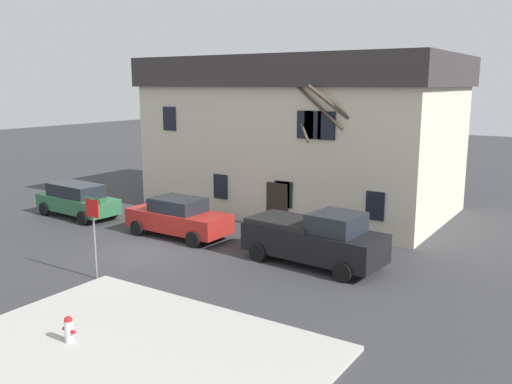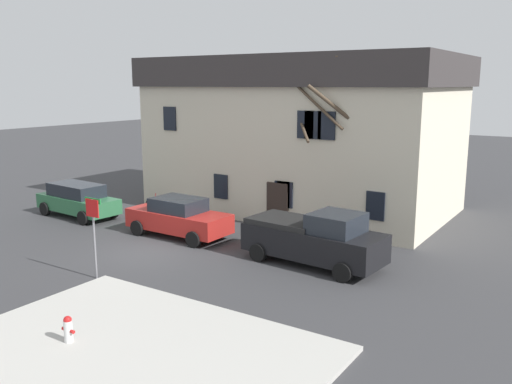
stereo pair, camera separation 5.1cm
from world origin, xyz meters
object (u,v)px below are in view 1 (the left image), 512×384
Objects in this scene: fire_hydrant at (69,329)px; bicycle_leaning at (158,206)px; building_main at (302,133)px; tree_bare_mid at (329,147)px; tree_bare_near at (330,158)px; street_sign_pole at (93,223)px; car_green_wagon at (77,200)px; pickup_truck_black at (314,238)px; car_red_sedan at (178,217)px.

fire_hydrant is 14.52m from bicycle_leaning.
tree_bare_mid is at bearing -48.47° from building_main.
fire_hydrant is at bearing -92.34° from tree_bare_near.
tree_bare_mid is 9.62m from bicycle_leaning.
tree_bare_mid is 11.17× the size of fire_hydrant.
tree_bare_mid reaches higher than tree_bare_near.
tree_bare_near is 0.84× the size of tree_bare_mid.
street_sign_pole is at bearing 131.52° from fire_hydrant.
car_green_wagon is 2.72× the size of bicycle_leaning.
tree_bare_mid is at bearing 109.93° from pickup_truck_black.
fire_hydrant is 5.19m from street_sign_pole.
fire_hydrant is at bearing -39.98° from car_green_wagon.
tree_bare_mid reaches higher than car_green_wagon.
tree_bare_near is at bearing 42.98° from car_red_sedan.
car_green_wagon is 1.00× the size of car_red_sedan.
car_green_wagon is 4.00m from bicycle_leaning.
building_main is at bearing 131.53° from tree_bare_mid.
car_green_wagon reaches higher than bicycle_leaning.
tree_bare_near is at bearing 11.96° from bicycle_leaning.
car_green_wagon is at bearing 144.47° from street_sign_pole.
tree_bare_mid is 1.62× the size of car_green_wagon.
building_main is 2.36× the size of tree_bare_near.
tree_bare_mid is at bearing 67.71° from street_sign_pole.
car_red_sedan is at bearing 115.41° from fire_hydrant.
building_main is 8.40m from bicycle_leaning.
pickup_truck_black is at bearing -70.07° from tree_bare_mid.
car_red_sedan is 1.69× the size of street_sign_pole.
car_red_sedan is at bearing 0.05° from car_green_wagon.
building_main is at bearing 43.34° from bicycle_leaning.
building_main is 2.86× the size of pickup_truck_black.
pickup_truck_black reaches higher than fire_hydrant.
fire_hydrant is 0.25× the size of street_sign_pole.
pickup_truck_black is 9.40m from fire_hydrant.
fire_hydrant is at bearing -64.59° from car_red_sedan.
tree_bare_mid is at bearing 39.62° from car_red_sedan.
pickup_truck_black is (13.27, -0.12, 0.12)m from car_green_wagon.
tree_bare_mid is 1.44× the size of pickup_truck_black.
tree_bare_near is at bearing 109.62° from pickup_truck_black.
car_green_wagon is 6.62m from car_red_sedan.
tree_bare_mid is at bearing -73.61° from tree_bare_near.
building_main is 5.04m from tree_bare_mid.
street_sign_pole reaches higher than bicycle_leaning.
building_main is 13.65m from street_sign_pole.
tree_bare_near is 2.33× the size of street_sign_pole.
building_main reaches higher than tree_bare_mid.
building_main is 3.25× the size of car_red_sedan.
tree_bare_mid is 1.63× the size of car_red_sedan.
fire_hydrant is (-2.26, -9.11, -0.52)m from pickup_truck_black.
street_sign_pole is at bearing -135.87° from pickup_truck_black.
pickup_truck_black is at bearing -58.78° from building_main.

